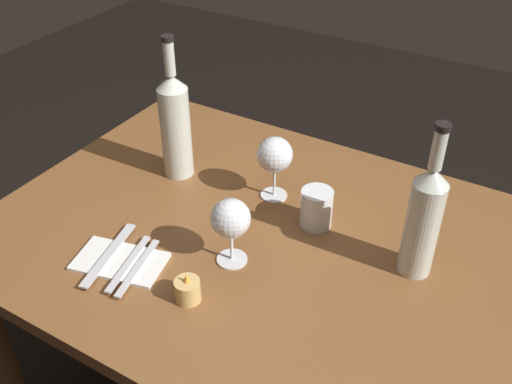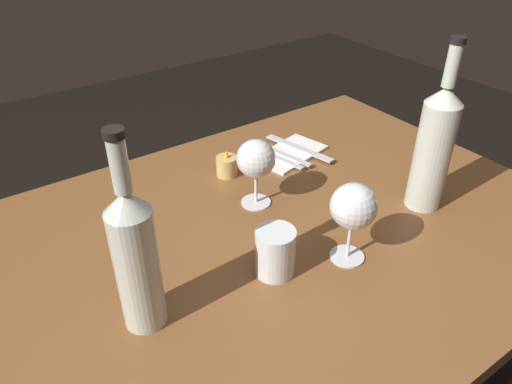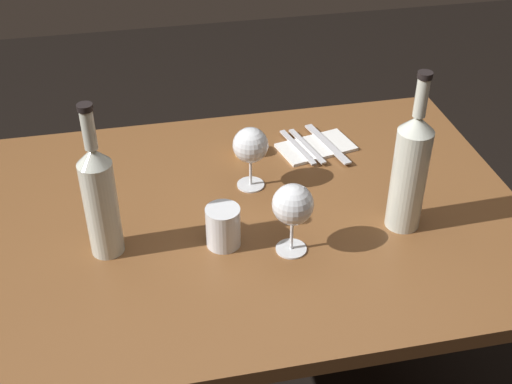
{
  "view_description": "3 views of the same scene",
  "coord_description": "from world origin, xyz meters",
  "px_view_note": "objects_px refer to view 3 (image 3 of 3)",
  "views": [
    {
      "loc": [
        -0.47,
        0.88,
        1.59
      ],
      "look_at": [
        0.04,
        0.01,
        0.86
      ],
      "focal_mm": 41.07,
      "sensor_mm": 36.0,
      "label": 1
    },
    {
      "loc": [
        -0.47,
        -0.63,
        1.36
      ],
      "look_at": [
        -0.03,
        -0.0,
        0.85
      ],
      "focal_mm": 34.22,
      "sensor_mm": 36.0,
      "label": 2
    },
    {
      "loc": [
        -0.21,
        -1.2,
        1.68
      ],
      "look_at": [
        0.03,
        -0.02,
        0.81
      ],
      "focal_mm": 47.4,
      "sensor_mm": 36.0,
      "label": 3
    }
  ],
  "objects_px": {
    "wine_bottle": "(100,198)",
    "water_tumbler": "(223,228)",
    "wine_glass_right": "(293,206)",
    "wine_bottle_second": "(410,170)",
    "fork_inner": "(307,146)",
    "table_knife": "(327,144)",
    "votive_candle": "(245,147)",
    "wine_glass_left": "(250,146)",
    "folded_napkin": "(316,147)",
    "fork_outer": "(298,147)"
  },
  "relations": [
    {
      "from": "wine_glass_left",
      "to": "water_tumbler",
      "type": "relative_size",
      "value": 1.69
    },
    {
      "from": "wine_bottle",
      "to": "table_knife",
      "type": "height_order",
      "value": "wine_bottle"
    },
    {
      "from": "wine_glass_left",
      "to": "fork_inner",
      "type": "height_order",
      "value": "wine_glass_left"
    },
    {
      "from": "folded_napkin",
      "to": "wine_bottle_second",
      "type": "bearing_deg",
      "value": -73.9
    },
    {
      "from": "wine_bottle",
      "to": "wine_bottle_second",
      "type": "relative_size",
      "value": 0.94
    },
    {
      "from": "wine_bottle",
      "to": "fork_outer",
      "type": "bearing_deg",
      "value": 31.41
    },
    {
      "from": "wine_bottle",
      "to": "wine_bottle_second",
      "type": "distance_m",
      "value": 0.64
    },
    {
      "from": "votive_candle",
      "to": "wine_glass_left",
      "type": "bearing_deg",
      "value": -95.25
    },
    {
      "from": "folded_napkin",
      "to": "fork_inner",
      "type": "bearing_deg",
      "value": 180.0
    },
    {
      "from": "wine_bottle_second",
      "to": "water_tumbler",
      "type": "height_order",
      "value": "wine_bottle_second"
    },
    {
      "from": "wine_bottle",
      "to": "water_tumbler",
      "type": "bearing_deg",
      "value": -6.99
    },
    {
      "from": "wine_bottle",
      "to": "wine_bottle_second",
      "type": "xyz_separation_m",
      "value": [
        0.64,
        -0.04,
        0.01
      ]
    },
    {
      "from": "wine_glass_right",
      "to": "wine_bottle_second",
      "type": "xyz_separation_m",
      "value": [
        0.26,
        0.04,
        0.03
      ]
    },
    {
      "from": "fork_outer",
      "to": "water_tumbler",
      "type": "bearing_deg",
      "value": -127.07
    },
    {
      "from": "wine_bottle",
      "to": "folded_napkin",
      "type": "xyz_separation_m",
      "value": [
        0.54,
        0.3,
        -0.13
      ]
    },
    {
      "from": "wine_bottle",
      "to": "wine_bottle_second",
      "type": "height_order",
      "value": "wine_bottle_second"
    },
    {
      "from": "table_knife",
      "to": "fork_outer",
      "type": "bearing_deg",
      "value": 180.0
    },
    {
      "from": "wine_bottle",
      "to": "table_knife",
      "type": "xyz_separation_m",
      "value": [
        0.57,
        0.3,
        -0.13
      ]
    },
    {
      "from": "folded_napkin",
      "to": "fork_inner",
      "type": "height_order",
      "value": "fork_inner"
    },
    {
      "from": "table_knife",
      "to": "wine_bottle",
      "type": "bearing_deg",
      "value": -152.28
    },
    {
      "from": "fork_outer",
      "to": "folded_napkin",
      "type": "bearing_deg",
      "value": 0.0
    },
    {
      "from": "fork_outer",
      "to": "table_knife",
      "type": "height_order",
      "value": "same"
    },
    {
      "from": "wine_glass_left",
      "to": "wine_bottle_second",
      "type": "xyz_separation_m",
      "value": [
        0.3,
        -0.21,
        0.03
      ]
    },
    {
      "from": "water_tumbler",
      "to": "table_knife",
      "type": "relative_size",
      "value": 0.44
    },
    {
      "from": "water_tumbler",
      "to": "table_knife",
      "type": "height_order",
      "value": "water_tumbler"
    },
    {
      "from": "fork_outer",
      "to": "wine_glass_left",
      "type": "bearing_deg",
      "value": -139.21
    },
    {
      "from": "wine_bottle",
      "to": "votive_candle",
      "type": "distance_m",
      "value": 0.49
    },
    {
      "from": "water_tumbler",
      "to": "fork_inner",
      "type": "xyz_separation_m",
      "value": [
        0.28,
        0.33,
        -0.03
      ]
    },
    {
      "from": "wine_glass_right",
      "to": "wine_bottle_second",
      "type": "relative_size",
      "value": 0.44
    },
    {
      "from": "wine_bottle",
      "to": "water_tumbler",
      "type": "relative_size",
      "value": 3.76
    },
    {
      "from": "votive_candle",
      "to": "wine_glass_right",
      "type": "bearing_deg",
      "value": -86.44
    },
    {
      "from": "wine_glass_left",
      "to": "fork_inner",
      "type": "bearing_deg",
      "value": 36.5
    },
    {
      "from": "wine_bottle_second",
      "to": "folded_napkin",
      "type": "height_order",
      "value": "wine_bottle_second"
    },
    {
      "from": "fork_inner",
      "to": "fork_outer",
      "type": "xyz_separation_m",
      "value": [
        -0.02,
        0.0,
        0.0
      ]
    },
    {
      "from": "fork_outer",
      "to": "table_knife",
      "type": "distance_m",
      "value": 0.08
    },
    {
      "from": "folded_napkin",
      "to": "wine_bottle",
      "type": "bearing_deg",
      "value": -150.99
    },
    {
      "from": "wine_glass_left",
      "to": "wine_bottle",
      "type": "bearing_deg",
      "value": -153.43
    },
    {
      "from": "wine_glass_right",
      "to": "fork_outer",
      "type": "relative_size",
      "value": 0.91
    },
    {
      "from": "fork_outer",
      "to": "fork_inner",
      "type": "bearing_deg",
      "value": 0.0
    },
    {
      "from": "fork_outer",
      "to": "wine_bottle_second",
      "type": "bearing_deg",
      "value": -66.55
    },
    {
      "from": "wine_glass_right",
      "to": "fork_inner",
      "type": "xyz_separation_m",
      "value": [
        0.14,
        0.38,
        -0.11
      ]
    },
    {
      "from": "wine_glass_left",
      "to": "folded_napkin",
      "type": "distance_m",
      "value": 0.26
    },
    {
      "from": "wine_bottle",
      "to": "fork_outer",
      "type": "xyz_separation_m",
      "value": [
        0.49,
        0.3,
        -0.13
      ]
    },
    {
      "from": "wine_bottle_second",
      "to": "water_tumbler",
      "type": "bearing_deg",
      "value": 178.07
    },
    {
      "from": "wine_glass_right",
      "to": "table_knife",
      "type": "bearing_deg",
      "value": 63.05
    },
    {
      "from": "wine_glass_right",
      "to": "folded_napkin",
      "type": "xyz_separation_m",
      "value": [
        0.16,
        0.38,
        -0.11
      ]
    },
    {
      "from": "wine_glass_right",
      "to": "water_tumbler",
      "type": "bearing_deg",
      "value": 160.37
    },
    {
      "from": "water_tumbler",
      "to": "folded_napkin",
      "type": "xyz_separation_m",
      "value": [
        0.3,
        0.33,
        -0.04
      ]
    },
    {
      "from": "wine_bottle",
      "to": "fork_inner",
      "type": "relative_size",
      "value": 1.95
    },
    {
      "from": "wine_bottle_second",
      "to": "fork_outer",
      "type": "height_order",
      "value": "wine_bottle_second"
    }
  ]
}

